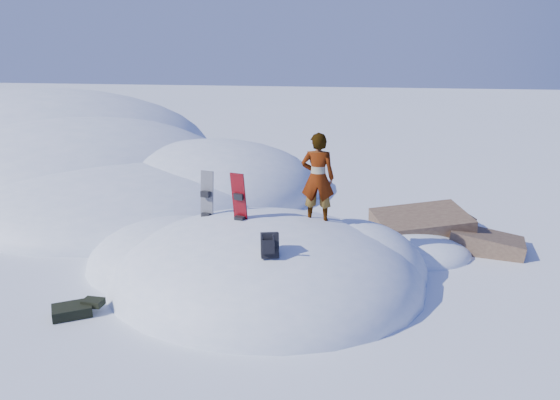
% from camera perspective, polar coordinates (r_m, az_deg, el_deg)
% --- Properties ---
extents(ground, '(120.00, 120.00, 0.00)m').
position_cam_1_polar(ground, '(12.28, -1.61, -8.59)').
color(ground, white).
rests_on(ground, ground).
extents(snow_mound, '(8.00, 6.00, 3.00)m').
position_cam_1_polar(snow_mound, '(12.53, -2.17, -8.08)').
color(snow_mound, white).
rests_on(snow_mound, ground).
extents(snow_ridge, '(21.50, 18.50, 6.40)m').
position_cam_1_polar(snow_ridge, '(24.89, -21.03, 2.99)').
color(snow_ridge, white).
rests_on(snow_ridge, ground).
extents(rock_outcrop, '(4.68, 4.41, 1.68)m').
position_cam_1_polar(rock_outcrop, '(14.92, 14.96, -4.56)').
color(rock_outcrop, brown).
rests_on(rock_outcrop, ground).
extents(snowboard_red, '(0.38, 0.35, 1.71)m').
position_cam_1_polar(snowboard_red, '(11.72, -4.20, -1.07)').
color(snowboard_red, '#B80916').
rests_on(snowboard_red, snow_mound).
extents(snowboard_dark, '(0.35, 0.28, 1.70)m').
position_cam_1_polar(snowboard_dark, '(12.51, -7.67, -0.74)').
color(snowboard_dark, black).
rests_on(snowboard_dark, snow_mound).
extents(backpack, '(0.41, 0.46, 0.56)m').
position_cam_1_polar(backpack, '(10.24, -1.11, -4.75)').
color(backpack, black).
rests_on(backpack, snow_mound).
extents(gear_pile, '(0.98, 0.82, 0.26)m').
position_cam_1_polar(gear_pile, '(11.55, -20.59, -10.62)').
color(gear_pile, black).
rests_on(gear_pile, ground).
extents(person, '(0.73, 0.48, 1.99)m').
position_cam_1_polar(person, '(11.85, 3.96, 2.32)').
color(person, slate).
rests_on(person, snow_mound).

